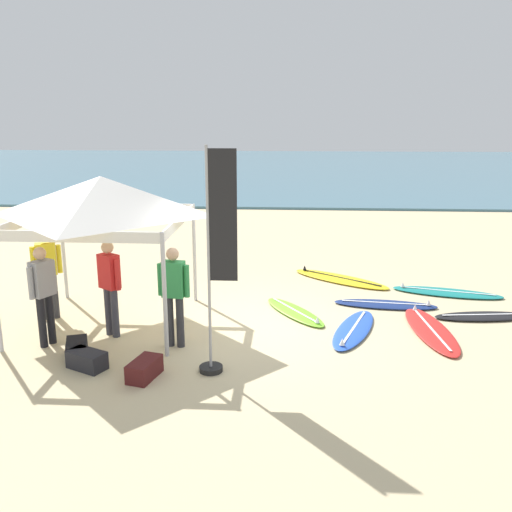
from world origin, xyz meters
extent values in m
plane|color=beige|center=(0.00, 0.00, 0.00)|extent=(80.00, 80.00, 0.00)
cube|color=teal|center=(0.00, 30.94, 0.05)|extent=(80.00, 36.00, 0.10)
cylinder|color=#B7B7BC|center=(-1.14, -1.38, 1.02)|extent=(0.07, 0.07, 2.05)
cylinder|color=#B7B7BC|center=(-3.91, 1.39, 1.02)|extent=(0.07, 0.07, 2.05)
cylinder|color=#B7B7BC|center=(-1.14, 1.39, 1.02)|extent=(0.07, 0.07, 2.05)
cube|color=white|center=(-2.52, -1.38, 1.96)|extent=(2.77, 0.03, 0.18)
cube|color=white|center=(-2.52, 1.39, 1.96)|extent=(2.77, 0.03, 0.18)
cube|color=white|center=(-3.91, 0.00, 1.96)|extent=(0.03, 2.77, 0.18)
cube|color=white|center=(-1.14, 0.00, 1.96)|extent=(0.03, 2.77, 0.18)
pyramid|color=white|center=(-2.52, 0.00, 2.40)|extent=(2.89, 2.89, 0.70)
ellipsoid|color=#19847F|center=(4.28, 2.14, 0.04)|extent=(2.39, 1.17, 0.07)
cube|color=white|center=(4.28, 2.14, 0.07)|extent=(1.91, 0.53, 0.01)
cone|color=white|center=(3.36, 2.37, 0.13)|extent=(0.09, 0.09, 0.12)
ellipsoid|color=red|center=(3.39, -0.09, 0.04)|extent=(0.82, 2.39, 0.07)
cube|color=white|center=(3.39, -0.09, 0.07)|extent=(0.21, 1.99, 0.01)
cone|color=white|center=(3.31, 0.87, 0.13)|extent=(0.09, 0.09, 0.12)
ellipsoid|color=yellow|center=(2.04, 3.02, 0.04)|extent=(2.42, 2.00, 0.07)
cube|color=black|center=(2.04, 3.02, 0.07)|extent=(1.75, 1.27, 0.01)
cone|color=black|center=(1.21, 3.61, 0.13)|extent=(0.09, 0.09, 0.12)
ellipsoid|color=navy|center=(2.80, 1.27, 0.04)|extent=(2.12, 0.78, 0.07)
cube|color=white|center=(2.80, 1.27, 0.07)|extent=(1.75, 0.23, 0.01)
cone|color=white|center=(3.64, 1.17, 0.13)|extent=(0.09, 0.09, 0.12)
ellipsoid|color=black|center=(4.58, 0.69, 0.04)|extent=(1.97, 0.73, 0.07)
cube|color=white|center=(4.58, 0.69, 0.07)|extent=(1.63, 0.23, 0.01)
ellipsoid|color=#7AD12D|center=(0.94, 0.71, 0.04)|extent=(1.44, 1.86, 0.07)
cube|color=white|center=(0.94, 0.71, 0.07)|extent=(0.89, 1.37, 0.01)
cone|color=white|center=(1.36, 0.07, 0.13)|extent=(0.09, 0.09, 0.12)
ellipsoid|color=blue|center=(2.01, -0.13, 0.04)|extent=(1.22, 2.14, 0.07)
cube|color=white|center=(2.01, -0.13, 0.07)|extent=(0.63, 1.68, 0.01)
cone|color=white|center=(1.72, -0.94, 0.13)|extent=(0.09, 0.09, 0.12)
cylinder|color=#2D2D33|center=(-0.98, -1.00, 0.44)|extent=(0.13, 0.13, 0.88)
cylinder|color=#2D2D33|center=(-1.16, -0.97, 0.44)|extent=(0.13, 0.13, 0.88)
cube|color=#2D8C47|center=(-1.07, -0.98, 1.18)|extent=(0.39, 0.27, 0.60)
sphere|color=tan|center=(-1.07, -0.98, 1.60)|extent=(0.21, 0.21, 0.21)
cylinder|color=#2D8C47|center=(-0.85, -1.02, 1.16)|extent=(0.09, 0.09, 0.54)
cylinder|color=#2D8C47|center=(-1.30, -0.95, 1.16)|extent=(0.09, 0.09, 0.54)
cylinder|color=#383842|center=(-2.21, -0.64, 0.44)|extent=(0.13, 0.13, 0.88)
cylinder|color=#383842|center=(-2.35, -0.54, 0.44)|extent=(0.13, 0.13, 0.88)
cube|color=red|center=(-2.28, -0.59, 1.18)|extent=(0.42, 0.39, 0.60)
sphere|color=tan|center=(-2.28, -0.59, 1.60)|extent=(0.21, 0.21, 0.21)
cylinder|color=red|center=(-2.09, -0.72, 1.16)|extent=(0.09, 0.09, 0.54)
cylinder|color=red|center=(-2.47, -0.46, 1.16)|extent=(0.09, 0.09, 0.54)
cylinder|color=#2D2D33|center=(-3.81, 0.14, 0.44)|extent=(0.13, 0.13, 0.88)
cylinder|color=#2D2D33|center=(-3.64, 0.21, 0.44)|extent=(0.13, 0.13, 0.88)
cube|color=yellow|center=(-3.73, 0.17, 1.18)|extent=(0.42, 0.34, 0.60)
sphere|color=beige|center=(-3.73, 0.17, 1.60)|extent=(0.21, 0.21, 0.21)
cylinder|color=yellow|center=(-3.94, 0.08, 1.16)|extent=(0.09, 0.09, 0.54)
cylinder|color=yellow|center=(-3.51, 0.26, 1.16)|extent=(0.09, 0.09, 0.54)
cylinder|color=black|center=(-3.29, -1.15, 0.44)|extent=(0.13, 0.13, 0.88)
cylinder|color=black|center=(-3.21, -0.99, 0.44)|extent=(0.13, 0.13, 0.88)
cube|color=gray|center=(-3.25, -1.07, 1.18)|extent=(0.35, 0.42, 0.60)
sphere|color=tan|center=(-3.25, -1.07, 1.60)|extent=(0.21, 0.21, 0.21)
cylinder|color=gray|center=(-3.35, -1.28, 1.16)|extent=(0.09, 0.09, 0.54)
cylinder|color=gray|center=(-3.15, -0.86, 1.16)|extent=(0.09, 0.09, 0.54)
cylinder|color=#99999E|center=(-0.35, -1.89, 1.70)|extent=(0.04, 0.04, 3.40)
cube|color=black|center=(-0.13, -1.89, 2.40)|extent=(0.40, 0.02, 1.90)
cylinder|color=black|center=(-0.35, -1.89, 0.04)|extent=(0.36, 0.36, 0.08)
cube|color=black|center=(-2.56, -1.54, 0.14)|extent=(0.50, 0.67, 0.28)
cube|color=#232328|center=(-2.27, -1.91, 0.14)|extent=(0.68, 0.55, 0.28)
cube|color=#4C1919|center=(-1.30, -2.17, 0.14)|extent=(0.46, 0.66, 0.28)
camera|label=1|loc=(0.81, -9.55, 3.80)|focal=38.73mm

